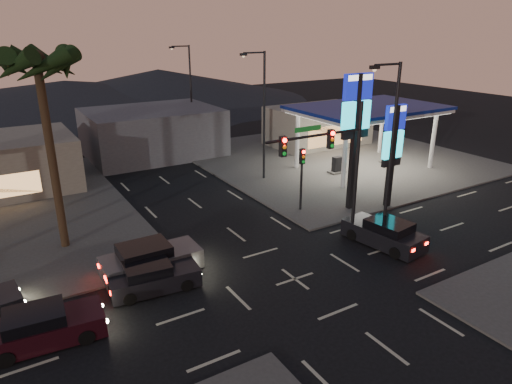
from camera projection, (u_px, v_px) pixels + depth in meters
ground at (295, 279)px, 22.40m from camera, size 140.00×140.00×0.00m
corner_lot_ne at (333, 157)px, 43.04m from camera, size 24.00×24.00×0.12m
gas_station at (368, 111)px, 38.12m from camera, size 12.20×8.20×5.47m
convenience_store at (317, 126)px, 47.38m from camera, size 10.00×6.00×4.00m
pylon_sign_tall at (356, 116)px, 28.79m from camera, size 2.20×0.35×9.00m
pylon_sign_short at (393, 141)px, 29.80m from camera, size 1.60×0.35×7.00m
traffic_signal_mast at (334, 157)px, 24.05m from camera, size 6.10×0.39×8.00m
pedestal_signal at (302, 169)px, 29.70m from camera, size 0.32×0.39×4.30m
streetlight_near at (389, 144)px, 24.57m from camera, size 2.14×0.25×10.00m
streetlight_mid at (262, 109)px, 35.02m from camera, size 2.14×0.25×10.00m
streetlight_far at (189, 89)px, 46.27m from camera, size 2.14×0.25×10.00m
palm_a at (39, 75)px, 22.43m from camera, size 4.41×4.41×10.86m
building_far_mid at (153, 132)px, 43.52m from camera, size 12.00×9.00×4.40m
hill_right at (159, 85)px, 77.08m from camera, size 50.00×50.00×5.00m
hill_center at (66, 94)px, 69.93m from camera, size 60.00×60.00×4.00m
car_lane_a_front at (153, 277)px, 21.31m from camera, size 4.38×2.15×1.39m
car_lane_a_mid at (43, 327)px, 17.69m from camera, size 4.63×2.20×1.47m
car_lane_b_front at (150, 260)px, 22.67m from camera, size 5.00×2.14×1.62m
suv_station at (385, 233)px, 25.68m from camera, size 2.57×4.83×1.54m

